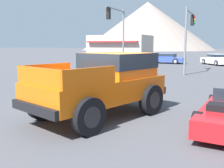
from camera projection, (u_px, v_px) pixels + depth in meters
ground_plane at (112, 114)px, 8.69m from camera, size 320.00×320.00×0.00m
orange_pickup_truck at (105, 80)px, 8.44m from camera, size 3.43×5.13×2.02m
parked_car_blue at (167, 58)px, 32.39m from camera, size 4.54×2.11×1.22m
parked_car_white at (217, 59)px, 29.92m from camera, size 3.86×4.28×1.25m
traffic_light_main at (117, 26)px, 22.54m from camera, size 0.38×3.67×5.50m
traffic_light_crosswalk at (189, 28)px, 20.83m from camera, size 0.38×3.59×5.10m
storefront_building at (120, 47)px, 45.41m from camera, size 9.84×7.43×3.87m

